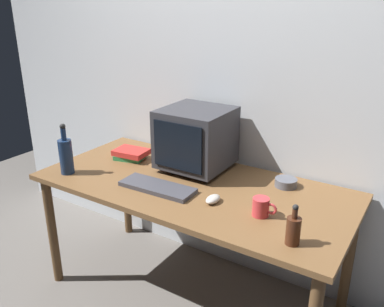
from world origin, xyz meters
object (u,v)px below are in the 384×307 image
at_px(keyboard, 157,187).
at_px(mug, 261,207).
at_px(computer_mouse, 213,199).
at_px(book_stack, 131,154).
at_px(crt_monitor, 196,138).
at_px(bottle_short, 293,229).
at_px(bottle_tall, 66,155).
at_px(cd_spindle, 286,183).

bearing_deg(keyboard, mug, 1.58).
xyz_separation_m(computer_mouse, mug, (0.26, 0.01, 0.03)).
xyz_separation_m(keyboard, computer_mouse, (0.33, 0.03, 0.01)).
xyz_separation_m(keyboard, book_stack, (-0.41, 0.26, 0.02)).
distance_m(crt_monitor, bottle_short, 0.90).
bearing_deg(bottle_tall, mug, 7.14).
xyz_separation_m(bottle_short, mug, (-0.20, 0.15, -0.02)).
bearing_deg(keyboard, bottle_tall, -171.11).
bearing_deg(mug, keyboard, -176.52).
xyz_separation_m(keyboard, bottle_short, (0.79, -0.11, 0.06)).
relative_size(keyboard, book_stack, 1.90).
bearing_deg(bottle_tall, bottle_short, -0.13).
distance_m(crt_monitor, keyboard, 0.39).
distance_m(computer_mouse, cd_spindle, 0.45).
height_order(crt_monitor, bottle_tall, crt_monitor).
bearing_deg(mug, bottle_short, -35.99).
relative_size(bottle_tall, bottle_short, 1.64).
xyz_separation_m(computer_mouse, bottle_short, (0.46, -0.14, 0.05)).
distance_m(book_stack, cd_spindle, 0.99).
height_order(keyboard, mug, mug).
bearing_deg(bottle_short, crt_monitor, 148.76).
height_order(bottle_tall, cd_spindle, bottle_tall).
distance_m(bottle_tall, mug, 1.17).
distance_m(bottle_short, book_stack, 1.26).
bearing_deg(bottle_short, computer_mouse, 162.96).
height_order(keyboard, book_stack, book_stack).
height_order(bottle_tall, bottle_short, bottle_tall).
bearing_deg(cd_spindle, book_stack, -171.70).
relative_size(bottle_tall, book_stack, 1.37).
bearing_deg(book_stack, mug, -12.82).
bearing_deg(keyboard, computer_mouse, 3.06).
bearing_deg(crt_monitor, mug, -29.37).
distance_m(bottle_short, mug, 0.25).
xyz_separation_m(book_stack, cd_spindle, (0.98, 0.14, -0.01)).
distance_m(computer_mouse, bottle_short, 0.48).
height_order(keyboard, cd_spindle, cd_spindle).
relative_size(crt_monitor, cd_spindle, 3.25).
bearing_deg(keyboard, cd_spindle, 33.52).
distance_m(keyboard, mug, 0.59).
bearing_deg(computer_mouse, mug, 1.87).
bearing_deg(mug, computer_mouse, -178.42).
relative_size(computer_mouse, bottle_tall, 0.33).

